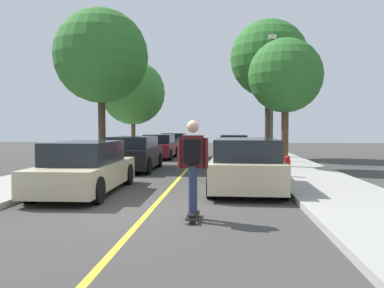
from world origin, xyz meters
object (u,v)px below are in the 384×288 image
object	(u,v)px
parked_car_left_near	(134,153)
street_tree_right_nearest	(285,76)
parked_car_left_nearest	(85,168)
fire_hydrant	(287,166)
parked_car_right_far	(234,146)
street_tree_left_nearest	(101,56)
street_tree_left_near	(133,93)
parked_car_right_near	(238,154)
skateboard	(193,215)
parked_car_right_nearest	(246,164)
parked_car_left_farthest	(174,142)
street_tree_right_near	(269,59)
skateboarder	(193,161)
parked_car_left_far	(159,147)
streetlamp	(272,90)

from	to	relation	value
parked_car_left_near	street_tree_right_nearest	bearing A→B (deg)	7.38
parked_car_left_nearest	fire_hydrant	xyz separation A→B (m)	(5.85, 2.98, -0.19)
parked_car_left_nearest	fire_hydrant	distance (m)	6.56
parked_car_right_far	street_tree_left_nearest	distance (m)	9.61
street_tree_left_near	parked_car_left_near	bearing A→B (deg)	-76.95
parked_car_right_far	parked_car_right_near	bearing A→B (deg)	-89.97
parked_car_left_nearest	skateboard	distance (m)	4.35
parked_car_right_near	street_tree_left_nearest	bearing A→B (deg)	169.81
parked_car_left_near	parked_car_right_nearest	distance (m)	6.52
parked_car_right_nearest	street_tree_right_nearest	bearing A→B (deg)	71.08
parked_car_right_far	parked_car_left_farthest	bearing A→B (deg)	127.39
fire_hydrant	street_tree_right_near	bearing A→B (deg)	87.39
parked_car_right_far	street_tree_left_near	size ratio (longest dim) A/B	0.79
parked_car_right_near	skateboarder	xyz separation A→B (m)	(-1.20, -9.53, 0.49)
parked_car_left_far	parked_car_right_nearest	bearing A→B (deg)	-68.99
parked_car_left_near	skateboard	bearing A→B (deg)	-70.08
skateboarder	fire_hydrant	bearing A→B (deg)	65.61
parked_car_left_nearest	parked_car_left_near	xyz separation A→B (m)	(-0.00, 5.74, 0.03)
parked_car_right_far	street_tree_left_nearest	size ratio (longest dim) A/B	0.65
streetlamp	skateboard	world-z (taller)	streetlamp
parked_car_left_near	street_tree_right_nearest	size ratio (longest dim) A/B	0.78
street_tree_right_nearest	street_tree_right_near	bearing A→B (deg)	90.00
parked_car_left_farthest	skateboard	size ratio (longest dim) A/B	5.27
parked_car_left_farthest	street_tree_right_nearest	distance (m)	14.44
parked_car_left_near	parked_car_left_farthest	size ratio (longest dim) A/B	0.95
parked_car_left_far	skateboarder	xyz separation A→B (m)	(3.15, -15.18, 0.45)
skateboard	street_tree_left_nearest	bearing A→B (deg)	115.59
street_tree_right_near	fire_hydrant	xyz separation A→B (m)	(-0.44, -9.72, -5.21)
parked_car_right_near	parked_car_left_nearest	bearing A→B (deg)	-123.59
parked_car_left_near	street_tree_right_near	bearing A→B (deg)	47.88
parked_car_left_far	street_tree_left_near	world-z (taller)	street_tree_left_near
street_tree_right_near	parked_car_left_nearest	bearing A→B (deg)	-116.37
parked_car_right_nearest	parked_car_right_near	size ratio (longest dim) A/B	1.13
streetlamp	street_tree_left_nearest	bearing A→B (deg)	-167.10
parked_car_left_nearest	parked_car_left_near	world-z (taller)	parked_car_left_near
street_tree_left_near	parked_car_left_farthest	bearing A→B (deg)	68.85
street_tree_left_nearest	street_tree_right_nearest	xyz separation A→B (m)	(8.24, -1.13, -1.14)
parked_car_right_far	skateboard	world-z (taller)	parked_car_right_far
skateboarder	parked_car_right_near	bearing A→B (deg)	82.81
streetlamp	street_tree_right_near	bearing A→B (deg)	86.51
street_tree_right_nearest	fire_hydrant	xyz separation A→B (m)	(-0.44, -3.57, -3.45)
parked_car_left_near	skateboarder	xyz separation A→B (m)	(3.15, -8.72, 0.42)
street_tree_left_nearest	streetlamp	distance (m)	8.37
parked_car_left_near	parked_car_right_far	bearing A→B (deg)	60.60
parked_car_left_near	parked_car_right_near	world-z (taller)	parked_car_left_near
parked_car_right_near	street_tree_right_nearest	xyz separation A→B (m)	(1.94, 0.00, 3.30)
parked_car_left_farthest	parked_car_left_nearest	bearing A→B (deg)	-90.00
parked_car_right_far	street_tree_right_near	distance (m)	5.45
parked_car_left_nearest	fire_hydrant	bearing A→B (deg)	26.97
fire_hydrant	parked_car_left_nearest	bearing A→B (deg)	-153.03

